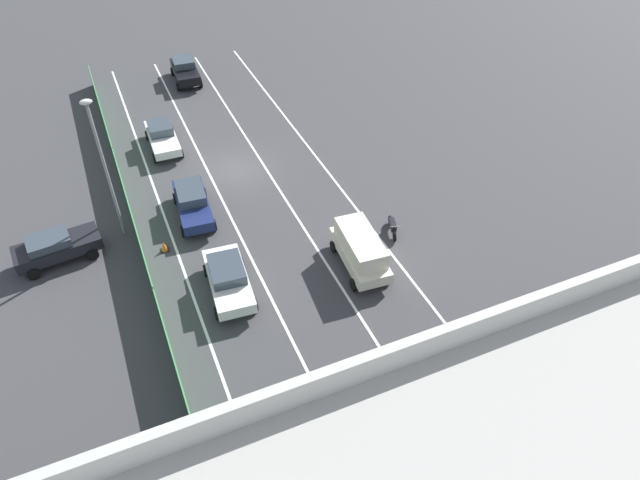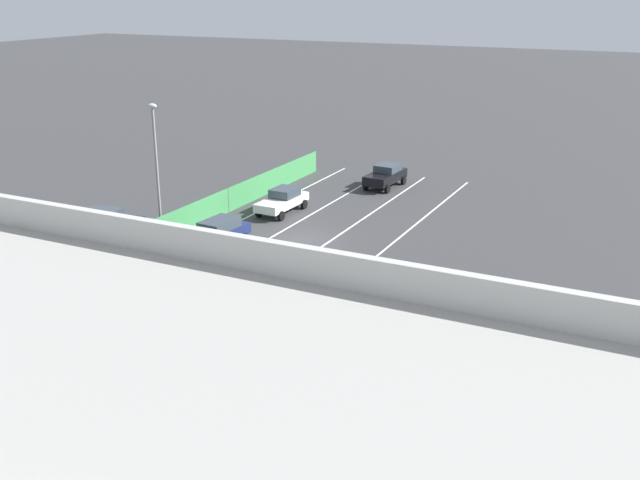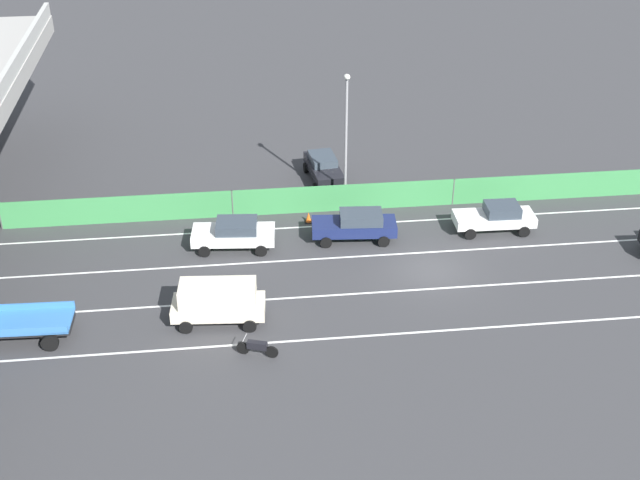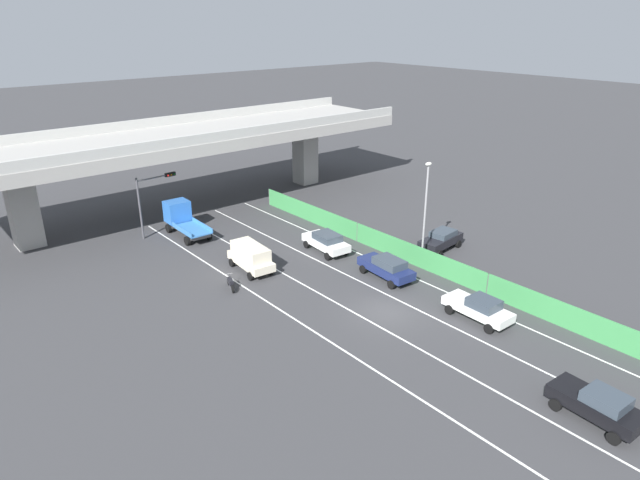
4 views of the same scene
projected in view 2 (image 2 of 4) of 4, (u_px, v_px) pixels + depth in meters
name	position (u px, v px, depth m)	size (l,w,h in m)	color
ground_plane	(300.00, 239.00, 44.95)	(300.00, 300.00, 0.00)	#38383A
lane_line_left_edge	(355.00, 274.00, 39.58)	(0.14, 43.42, 0.01)	silver
lane_line_mid_left	(297.00, 264.00, 41.07)	(0.14, 43.42, 0.01)	silver
lane_line_mid_right	(243.00, 254.00, 42.56)	(0.14, 43.42, 0.01)	silver
lane_line_right_edge	(192.00, 245.00, 44.05)	(0.14, 43.42, 0.01)	silver
green_fence	(168.00, 227.00, 44.51)	(0.10, 39.52, 1.68)	#3D8E4C
car_hatchback_white	(283.00, 200.00, 50.04)	(2.03, 4.57, 1.62)	silver
car_sedan_white	(144.00, 271.00, 37.46)	(2.38, 4.64, 1.64)	white
car_sedan_black	(386.00, 175.00, 56.36)	(2.22, 4.40, 1.70)	black
car_van_cream	(248.00, 297.00, 33.72)	(2.31, 4.55, 2.07)	beige
car_sedan_navy	(217.00, 233.00, 43.19)	(2.23, 4.79, 1.67)	navy
flatbed_truck_blue	(85.00, 408.00, 24.49)	(2.44, 5.64, 2.75)	black
motorcycle	(321.00, 309.00, 34.16)	(0.82, 1.88, 0.93)	black
parked_sedan_dark	(107.00, 220.00, 45.58)	(4.49, 2.32, 1.62)	black
traffic_light	(106.00, 366.00, 22.01)	(3.76, 0.50, 5.50)	#47474C
street_lamp	(156.00, 160.00, 43.56)	(0.60, 0.36, 8.19)	gray
traffic_cone	(161.00, 250.00, 42.30)	(0.47, 0.47, 0.62)	orange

